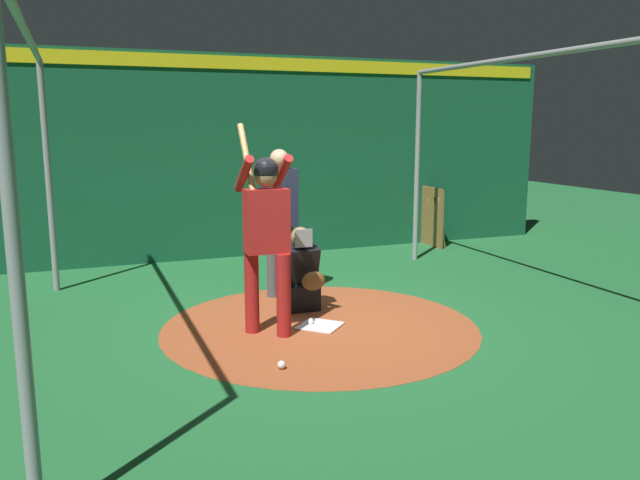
% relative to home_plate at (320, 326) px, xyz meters
% --- Properties ---
extents(ground_plane, '(27.70, 27.70, 0.00)m').
position_rel_home_plate_xyz_m(ground_plane, '(0.00, 0.00, -0.01)').
color(ground_plane, '#216633').
extents(dirt_circle, '(3.40, 3.40, 0.01)m').
position_rel_home_plate_xyz_m(dirt_circle, '(0.00, 0.00, -0.01)').
color(dirt_circle, '#9E4C28').
rests_on(dirt_circle, ground).
extents(home_plate, '(0.59, 0.59, 0.01)m').
position_rel_home_plate_xyz_m(home_plate, '(0.00, 0.00, 0.00)').
color(home_plate, white).
rests_on(home_plate, dirt_circle).
extents(batter, '(0.68, 0.49, 2.16)m').
position_rel_home_plate_xyz_m(batter, '(0.02, -0.59, 1.11)').
color(batter, maroon).
rests_on(batter, ground).
extents(catcher, '(0.58, 0.40, 0.99)m').
position_rel_home_plate_xyz_m(catcher, '(-0.68, 0.02, 0.38)').
color(catcher, black).
rests_on(catcher, ground).
extents(umpire, '(0.23, 0.49, 1.85)m').
position_rel_home_plate_xyz_m(umpire, '(-1.34, -0.01, 1.04)').
color(umpire, '#4C4C51').
rests_on(umpire, ground).
extents(back_wall, '(0.22, 11.70, 3.24)m').
position_rel_home_plate_xyz_m(back_wall, '(-4.00, 0.00, 1.62)').
color(back_wall, '#145133').
rests_on(back_wall, ground).
extents(cage_frame, '(5.42, 5.43, 2.96)m').
position_rel_home_plate_xyz_m(cage_frame, '(0.00, 0.00, 2.05)').
color(cage_frame, gray).
rests_on(cage_frame, ground).
extents(bat_rack, '(1.06, 0.20, 1.05)m').
position_rel_home_plate_xyz_m(bat_rack, '(-3.75, 3.54, 0.48)').
color(bat_rack, olive).
rests_on(bat_rack, ground).
extents(baseball_0, '(0.07, 0.07, 0.07)m').
position_rel_home_plate_xyz_m(baseball_0, '(1.00, -0.76, 0.03)').
color(baseball_0, white).
rests_on(baseball_0, dirt_circle).
extents(baseball_1, '(0.07, 0.07, 0.07)m').
position_rel_home_plate_xyz_m(baseball_1, '(-0.07, -0.08, 0.03)').
color(baseball_1, white).
rests_on(baseball_1, dirt_circle).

